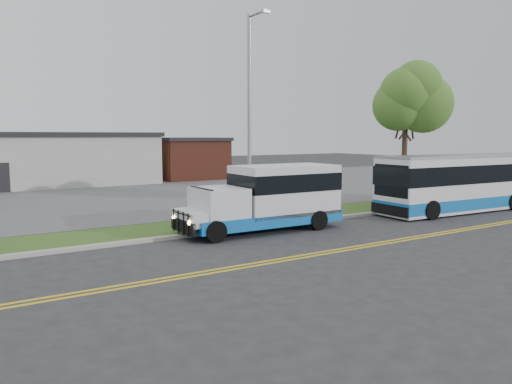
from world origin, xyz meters
TOP-DOWN VIEW (x-y plane):
  - ground at (0.00, 0.00)m, footprint 140.00×140.00m
  - lane_line_north at (0.00, -3.85)m, footprint 70.00×0.12m
  - lane_line_south at (0.00, -4.15)m, footprint 70.00×0.12m
  - curb at (0.00, 1.10)m, footprint 80.00×0.30m
  - verge at (0.00, 2.90)m, footprint 80.00×3.30m
  - parking_lot at (0.00, 17.00)m, footprint 80.00×25.00m
  - brick_wing at (10.50, 26.00)m, footprint 6.30×7.30m
  - tree_east at (14.00, 3.00)m, footprint 5.20×5.20m
  - streetlight_near at (3.00, 2.73)m, footprint 0.35×1.53m
  - shuttle_bus at (2.71, 0.58)m, footprint 7.39×2.63m
  - transit_bus at (14.72, -0.60)m, footprint 11.18×3.22m

SIDE VIEW (x-z plane):
  - ground at x=0.00m, z-range 0.00..0.00m
  - lane_line_north at x=0.00m, z-range 0.00..0.01m
  - lane_line_south at x=0.00m, z-range 0.00..0.01m
  - verge at x=0.00m, z-range 0.00..0.10m
  - parking_lot at x=0.00m, z-range 0.00..0.10m
  - curb at x=0.00m, z-range 0.00..0.15m
  - shuttle_bus at x=2.71m, z-range 0.10..2.90m
  - transit_bus at x=14.72m, z-range 0.02..3.08m
  - brick_wing at x=10.50m, z-range 0.01..3.91m
  - streetlight_near at x=3.00m, z-range 0.48..9.98m
  - tree_east at x=14.00m, z-range 2.04..10.37m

